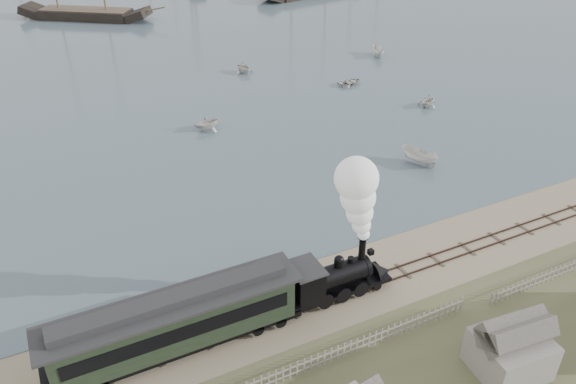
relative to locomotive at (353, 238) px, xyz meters
name	(u,v)px	position (x,y,z in m)	size (l,w,h in m)	color
ground	(365,264)	(2.59, 2.00, -4.50)	(600.00, 600.00, 0.00)	tan
rail_track	(381,279)	(2.59, 0.00, -4.46)	(120.00, 1.80, 0.16)	#34231C
picket_fence_west	(338,360)	(-3.91, -5.00, -4.50)	(19.00, 0.10, 1.20)	slate
picket_fence_east	(568,274)	(15.09, -5.50, -4.50)	(15.00, 0.10, 1.20)	slate
shed_mid	(505,369)	(4.59, -10.00, -4.50)	(4.00, 3.50, 3.60)	slate
locomotive	(353,238)	(0.00, 0.00, 0.00)	(7.83, 2.92, 9.77)	black
passenger_coach	(175,321)	(-12.20, 0.00, -2.13)	(15.54, 3.00, 3.78)	black
beached_dinghy	(236,293)	(-7.38, 2.77, -4.09)	(3.96, 2.83, 0.82)	beige
rowboat_1	(207,122)	(-0.06, 29.25, -3.57)	(3.28, 2.83, 1.73)	beige
rowboat_2	(419,156)	(15.68, 12.72, -3.68)	(3.94, 1.48, 1.52)	beige
rowboat_3	(350,82)	(21.11, 34.08, -4.09)	(3.37, 2.41, 0.70)	beige
rowboat_4	(428,100)	(25.52, 23.78, -3.71)	(2.76, 2.38, 1.45)	beige
rowboat_5	(378,51)	(31.09, 42.44, -3.74)	(3.63, 1.37, 1.40)	beige
rowboat_7	(243,67)	(10.43, 44.36, -3.63)	(3.06, 2.64, 1.61)	beige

